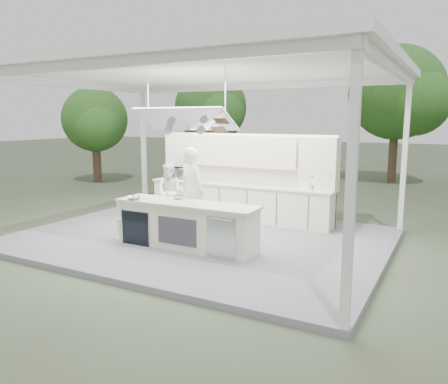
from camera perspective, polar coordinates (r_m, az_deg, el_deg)
The scene contains 12 objects.
ground at distance 10.03m, azimuth -2.98°, elevation -6.41°, with size 90.00×90.00×0.00m, color #404E35.
stage_deck at distance 10.01m, azimuth -2.98°, elevation -6.08°, with size 8.00×6.00×0.12m, color slate.
tent at distance 9.68m, azimuth -3.20°, elevation 15.20°, with size 8.20×6.20×3.86m.
demo_island at distance 9.04m, azimuth -5.05°, elevation -4.31°, with size 3.10×0.79×0.95m.
back_counter at distance 11.51m, azimuth 1.90°, elevation -1.26°, with size 5.08×0.72×0.95m.
back_wall_unit at distance 11.38m, azimuth 4.41°, elevation 3.56°, with size 5.05×0.48×2.25m.
tree_cluster at distance 18.75m, azimuth 12.44°, elevation 10.96°, with size 19.55×9.40×5.85m.
head_chef at distance 9.78m, azimuth -4.18°, elevation -0.03°, with size 0.74×0.48×2.03m, color white.
sous_chef at distance 11.41m, azimuth -7.03°, elevation -0.03°, with size 0.73×0.57×1.50m, color white.
toaster_oven at distance 12.51m, azimuth -5.51°, elevation 2.50°, with size 0.58×0.39×0.32m, color silver.
bowl_large at distance 9.41m, azimuth -11.66°, elevation -0.75°, with size 0.28×0.28×0.07m, color silver.
bowl_small at distance 9.34m, azimuth -6.01°, elevation -0.67°, with size 0.24×0.24×0.07m, color silver.
Camera 1 is at (5.02, -8.24, 2.76)m, focal length 35.00 mm.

